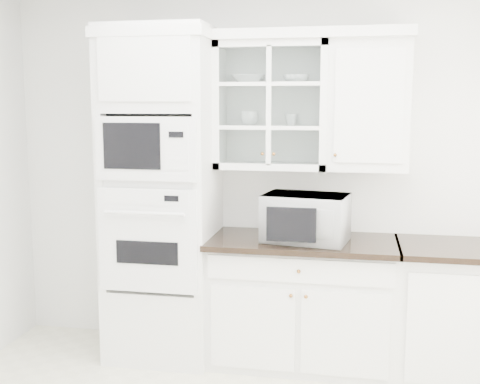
# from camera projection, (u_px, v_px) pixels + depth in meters

# --- Properties ---
(room_shell) EXTENTS (4.00, 3.50, 2.70)m
(room_shell) POSITION_uv_depth(u_px,v_px,m) (236.00, 120.00, 3.19)
(room_shell) COLOR white
(room_shell) RESTS_ON ground
(oven_column) EXTENTS (0.76, 0.68, 2.40)m
(oven_column) POSITION_uv_depth(u_px,v_px,m) (162.00, 196.00, 4.37)
(oven_column) COLOR white
(oven_column) RESTS_ON ground
(base_cabinet_run) EXTENTS (1.32, 0.67, 0.92)m
(base_cabinet_run) POSITION_uv_depth(u_px,v_px,m) (302.00, 301.00, 4.32)
(base_cabinet_run) COLOR white
(base_cabinet_run) RESTS_ON ground
(extra_base_cabinet) EXTENTS (0.72, 0.67, 0.92)m
(extra_base_cabinet) POSITION_uv_depth(u_px,v_px,m) (448.00, 310.00, 4.13)
(extra_base_cabinet) COLOR white
(extra_base_cabinet) RESTS_ON ground
(upper_cabinet_glass) EXTENTS (0.80, 0.33, 0.90)m
(upper_cabinet_glass) POSITION_uv_depth(u_px,v_px,m) (272.00, 106.00, 4.29)
(upper_cabinet_glass) COLOR white
(upper_cabinet_glass) RESTS_ON room_shell
(upper_cabinet_solid) EXTENTS (0.55, 0.33, 0.90)m
(upper_cabinet_solid) POSITION_uv_depth(u_px,v_px,m) (368.00, 106.00, 4.17)
(upper_cabinet_solid) COLOR white
(upper_cabinet_solid) RESTS_ON room_shell
(crown_molding) EXTENTS (2.14, 0.38, 0.07)m
(crown_molding) POSITION_uv_depth(u_px,v_px,m) (257.00, 36.00, 4.22)
(crown_molding) COLOR white
(crown_molding) RESTS_ON room_shell
(countertop_microwave) EXTENTS (0.63, 0.55, 0.33)m
(countertop_microwave) POSITION_uv_depth(u_px,v_px,m) (306.00, 217.00, 4.17)
(countertop_microwave) COLOR white
(countertop_microwave) RESTS_ON base_cabinet_run
(bowl_a) EXTENTS (0.29, 0.29, 0.06)m
(bowl_a) POSITION_uv_depth(u_px,v_px,m) (248.00, 79.00, 4.32)
(bowl_a) COLOR white
(bowl_a) RESTS_ON upper_cabinet_glass
(bowl_b) EXTENTS (0.20, 0.20, 0.06)m
(bowl_b) POSITION_uv_depth(u_px,v_px,m) (296.00, 79.00, 4.22)
(bowl_b) COLOR white
(bowl_b) RESTS_ON upper_cabinet_glass
(cup_a) EXTENTS (0.15, 0.15, 0.10)m
(cup_a) POSITION_uv_depth(u_px,v_px,m) (250.00, 118.00, 4.34)
(cup_a) COLOR white
(cup_a) RESTS_ON upper_cabinet_glass
(cup_b) EXTENTS (0.10, 0.10, 0.09)m
(cup_b) POSITION_uv_depth(u_px,v_px,m) (291.00, 119.00, 4.30)
(cup_b) COLOR white
(cup_b) RESTS_ON upper_cabinet_glass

